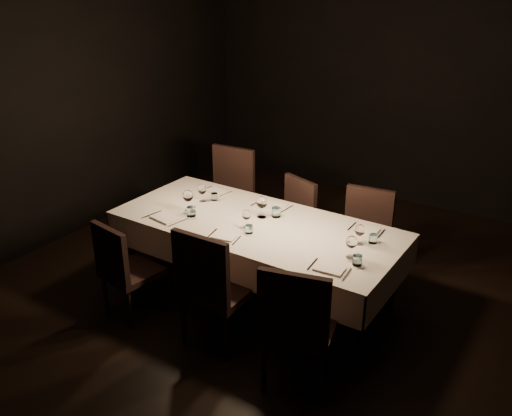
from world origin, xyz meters
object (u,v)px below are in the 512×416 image
Objects in this scene: chair_near_left at (123,266)px; dining_table at (256,230)px; chair_near_center at (212,284)px; chair_far_left at (228,193)px; chair_near_right at (297,323)px; chair_far_right at (364,234)px; chair_far_center at (292,219)px.

dining_table is at bearing -124.21° from chair_near_left.
chair_near_left is 0.86× the size of chair_near_center.
chair_near_center is 1.86m from chair_far_left.
chair_near_right reaches higher than chair_near_left.
chair_near_center reaches higher than chair_far_right.
chair_far_left is (-0.12, 1.66, 0.07)m from chair_near_left.
chair_far_center is at bearing -73.48° from chair_near_right.
chair_far_left is 1.16× the size of chair_far_center.
chair_near_center is at bearing -82.95° from dining_table.
chair_near_right is 0.97× the size of chair_far_left.
chair_far_left is at bearing -57.03° from chair_near_right.
chair_near_center is 1.65m from chair_far_right.
chair_near_center reaches higher than chair_near_left.
chair_near_right is 1.08× the size of chair_far_right.
chair_near_center is 1.51m from chair_far_center.
chair_far_left reaches higher than chair_near_right.
chair_far_center is at bearing -85.57° from chair_near_center.
chair_near_center is (0.87, 0.10, 0.07)m from chair_near_left.
chair_near_right reaches higher than chair_far_center.
chair_far_left reaches higher than chair_near_left.
chair_far_right is at bearing -97.95° from chair_near_right.
chair_far_center is 0.76m from chair_far_right.
chair_far_center is at bearing -9.76° from chair_far_left.
chair_near_left is 0.88m from chair_near_center.
dining_table is 1.17m from chair_near_left.
dining_table is 1.21m from chair_near_right.
dining_table is at bearing -138.96° from chair_far_right.
chair_near_right is 1.13× the size of chair_far_center.
dining_table is at bearing -57.55° from chair_near_right.
chair_near_right is at bearing -43.04° from dining_table.
dining_table is 0.78m from chair_near_center.
chair_near_right is at bearing -90.24° from chair_far_right.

